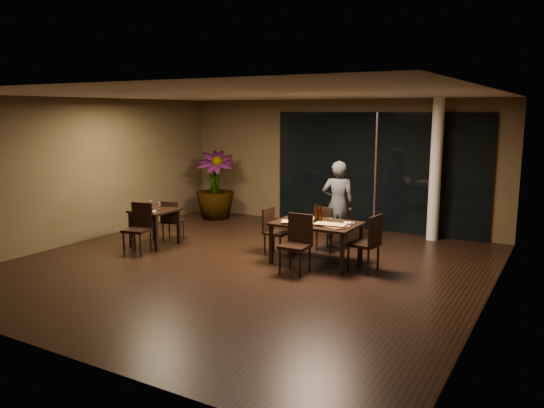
{
  "coord_description": "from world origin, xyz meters",
  "views": [
    {
      "loc": [
        4.96,
        -7.66,
        2.73
      ],
      "look_at": [
        0.2,
        0.58,
        1.05
      ],
      "focal_mm": 35.0,
      "sensor_mm": 36.0,
      "label": 1
    }
  ],
  "objects": [
    {
      "name": "ground",
      "position": [
        0.0,
        0.0,
        0.0
      ],
      "size": [
        8.0,
        8.0,
        0.0
      ],
      "primitive_type": "plane",
      "color": "black",
      "rests_on": "ground"
    },
    {
      "name": "wall_back",
      "position": [
        0.0,
        4.05,
        1.5
      ],
      "size": [
        8.0,
        0.1,
        3.0
      ],
      "primitive_type": "cube",
      "color": "#493C27",
      "rests_on": "ground"
    },
    {
      "name": "wall_front",
      "position": [
        0.0,
        -4.05,
        1.5
      ],
      "size": [
        8.0,
        0.1,
        3.0
      ],
      "primitive_type": "cube",
      "color": "#493C27",
      "rests_on": "ground"
    },
    {
      "name": "wall_left",
      "position": [
        -4.05,
        0.0,
        1.5
      ],
      "size": [
        0.1,
        8.0,
        3.0
      ],
      "primitive_type": "cube",
      "color": "#493C27",
      "rests_on": "ground"
    },
    {
      "name": "wall_right",
      "position": [
        4.05,
        0.0,
        1.5
      ],
      "size": [
        0.1,
        8.0,
        3.0
      ],
      "primitive_type": "cube",
      "color": "#493C27",
      "rests_on": "ground"
    },
    {
      "name": "ceiling",
      "position": [
        0.0,
        0.0,
        3.02
      ],
      "size": [
        8.0,
        8.0,
        0.04
      ],
      "primitive_type": "cube",
      "color": "silver",
      "rests_on": "wall_back"
    },
    {
      "name": "window_panel",
      "position": [
        1.0,
        3.96,
        1.35
      ],
      "size": [
        5.0,
        0.06,
        2.7
      ],
      "primitive_type": "cube",
      "color": "black",
      "rests_on": "ground"
    },
    {
      "name": "column",
      "position": [
        2.4,
        3.65,
        1.5
      ],
      "size": [
        0.24,
        0.24,
        3.0
      ],
      "primitive_type": "cylinder",
      "color": "white",
      "rests_on": "ground"
    },
    {
      "name": "main_table",
      "position": [
        1.0,
        0.8,
        0.68
      ],
      "size": [
        1.5,
        1.0,
        0.75
      ],
      "color": "black",
      "rests_on": "ground"
    },
    {
      "name": "side_table",
      "position": [
        -2.4,
        0.3,
        0.62
      ],
      "size": [
        0.8,
        0.8,
        0.75
      ],
      "color": "black",
      "rests_on": "ground"
    },
    {
      "name": "chair_main_far",
      "position": [
        0.84,
        1.6,
        0.51
      ],
      "size": [
        0.51,
        0.51,
        0.9
      ],
      "rotation": [
        0.0,
        0.0,
        2.89
      ],
      "color": "black",
      "rests_on": "ground"
    },
    {
      "name": "chair_main_near",
      "position": [
        0.96,
        0.13,
        0.56
      ],
      "size": [
        0.47,
        0.47,
        1.0
      ],
      "rotation": [
        0.0,
        0.0,
        0.02
      ],
      "color": "black",
      "rests_on": "ground"
    },
    {
      "name": "chair_main_left",
      "position": [
        0.02,
        0.94,
        0.5
      ],
      "size": [
        0.42,
        0.42,
        0.9
      ],
      "rotation": [
        0.0,
        0.0,
        1.55
      ],
      "color": "black",
      "rests_on": "ground"
    },
    {
      "name": "chair_main_right",
      "position": [
        2.0,
        0.76,
        0.56
      ],
      "size": [
        0.51,
        0.51,
        0.99
      ],
      "rotation": [
        0.0,
        0.0,
        -1.68
      ],
      "color": "black",
      "rests_on": "ground"
    },
    {
      "name": "chair_side_far",
      "position": [
        -2.37,
        0.78,
        0.48
      ],
      "size": [
        0.5,
        0.5,
        0.86
      ],
      "rotation": [
        0.0,
        0.0,
        3.44
      ],
      "color": "black",
      "rests_on": "ground"
    },
    {
      "name": "chair_side_near",
      "position": [
        -2.3,
        -0.25,
        0.54
      ],
      "size": [
        0.53,
        0.53,
        0.97
      ],
      "rotation": [
        0.0,
        0.0,
        0.19
      ],
      "color": "black",
      "rests_on": "ground"
    },
    {
      "name": "diner",
      "position": [
        0.89,
        2.03,
        0.88
      ],
      "size": [
        0.69,
        0.56,
        1.76
      ],
      "primitive_type": "imported",
      "rotation": [
        0.0,
        0.0,
        3.46
      ],
      "color": "#2C2F31",
      "rests_on": "ground"
    },
    {
      "name": "potted_plant",
      "position": [
        -2.97,
        3.17,
        0.86
      ],
      "size": [
        1.31,
        1.31,
        1.72
      ],
      "primitive_type": "imported",
      "rotation": [
        0.0,
        0.0,
        0.6
      ],
      "color": "#1A4F1A",
      "rests_on": "ground"
    },
    {
      "name": "pizza_board_left",
      "position": [
        0.71,
        0.54,
        0.76
      ],
      "size": [
        0.53,
        0.3,
        0.01
      ],
      "primitive_type": "cube",
      "rotation": [
        0.0,
        0.0,
        -0.11
      ],
      "color": "#4C2F18",
      "rests_on": "main_table"
    },
    {
      "name": "pizza_board_right",
      "position": [
        1.33,
        0.65,
        0.76
      ],
      "size": [
        0.7,
        0.56,
        0.01
      ],
      "primitive_type": "cube",
      "rotation": [
        0.0,
        0.0,
        -0.47
      ],
      "color": "#452416",
      "rests_on": "main_table"
    },
    {
      "name": "oblong_pizza_left",
      "position": [
        0.71,
        0.54,
        0.77
      ],
      "size": [
        0.54,
        0.41,
        0.02
      ],
      "primitive_type": null,
      "rotation": [
        0.0,
        0.0,
        0.43
      ],
      "color": "maroon",
      "rests_on": "pizza_board_left"
    },
    {
      "name": "oblong_pizza_right",
      "position": [
        1.33,
        0.65,
        0.77
      ],
      "size": [
        0.55,
        0.3,
        0.02
      ],
      "primitive_type": null,
      "rotation": [
        0.0,
        0.0,
        0.11
      ],
      "color": "#6D0C09",
      "rests_on": "pizza_board_right"
    },
    {
      "name": "round_pizza",
      "position": [
        0.84,
        1.05,
        0.76
      ],
      "size": [
        0.27,
        0.27,
        0.01
      ],
      "primitive_type": "cylinder",
      "color": "red",
      "rests_on": "main_table"
    },
    {
      "name": "bottle_a",
      "position": [
        0.98,
        0.82,
        0.91
      ],
      "size": [
        0.07,
        0.07,
        0.33
      ],
      "primitive_type": null,
      "color": "black",
      "rests_on": "main_table"
    },
    {
      "name": "bottle_b",
      "position": [
        1.06,
        0.83,
        0.9
      ],
      "size": [
        0.07,
        0.07,
        0.31
      ],
      "primitive_type": null,
      "color": "black",
      "rests_on": "main_table"
    },
    {
      "name": "bottle_c",
      "position": [
        0.98,
        0.87,
        0.89
      ],
      "size": [
        0.06,
        0.06,
        0.28
      ],
      "primitive_type": null,
      "color": "black",
      "rests_on": "main_table"
    },
    {
      "name": "tumbler_left",
      "position": [
        0.72,
        0.88,
        0.79
      ],
      "size": [
        0.07,
        0.07,
        0.08
      ],
      "primitive_type": "cylinder",
      "color": "white",
      "rests_on": "main_table"
    },
    {
      "name": "tumbler_right",
      "position": [
        1.19,
        0.92,
        0.79
      ],
      "size": [
        0.08,
        0.08,
        0.09
      ],
      "primitive_type": "cylinder",
      "color": "white",
      "rests_on": "main_table"
    },
    {
      "name": "napkin_near",
      "position": [
        1.56,
        0.72,
        0.76
      ],
      "size": [
        0.2,
        0.13,
        0.01
      ],
      "primitive_type": "cube",
      "rotation": [
        0.0,
        0.0,
        0.2
      ],
      "color": "silver",
      "rests_on": "main_table"
    },
    {
      "name": "napkin_far",
      "position": [
        1.53,
        1.03,
        0.76
      ],
      "size": [
        0.2,
        0.15,
        0.01
      ],
      "primitive_type": "cube",
      "rotation": [
        0.0,
        0.0,
        0.34
      ],
      "color": "white",
      "rests_on": "main_table"
    },
    {
      "name": "wine_glass_a",
      "position": [
        -2.55,
        0.33,
        0.83
      ],
      "size": [
        0.08,
        0.08,
        0.17
      ],
      "primitive_type": null,
      "color": "white",
      "rests_on": "side_table"
    },
    {
      "name": "wine_glass_b",
      "position": [
        -2.25,
        0.27,
        0.83
      ],
      "size": [
        0.07,
        0.07,
        0.17
      ],
      "primitive_type": null,
      "color": "white",
      "rests_on": "side_table"
    },
    {
      "name": "side_napkin",
      "position": [
        -2.31,
        0.1,
        0.76
      ],
      "size": [
        0.2,
        0.16,
        0.01
      ],
      "primitive_type": "cube",
      "rotation": [
        0.0,
        0.0,
        0.29
      ],
      "color": "white",
      "rests_on": "side_table"
    }
  ]
}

